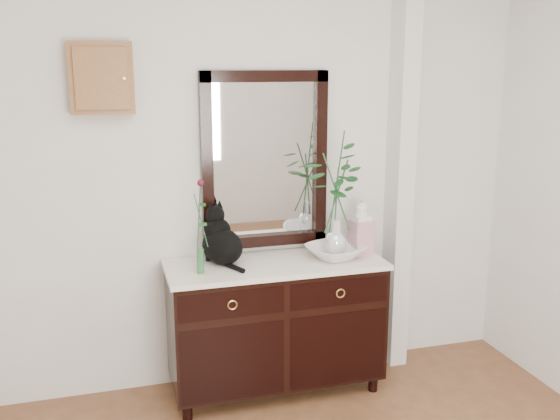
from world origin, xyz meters
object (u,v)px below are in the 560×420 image
object	(u,v)px
lotus_bowl	(335,252)
cat	(222,235)
ginger_jar	(361,227)
sideboard	(276,320)

from	to	relation	value
lotus_bowl	cat	bearing A→B (deg)	172.04
lotus_bowl	ginger_jar	size ratio (longest dim) A/B	0.98
sideboard	cat	xyz separation A→B (m)	(-0.31, 0.07, 0.55)
cat	lotus_bowl	world-z (taller)	cat
sideboard	cat	world-z (taller)	cat
lotus_bowl	ginger_jar	xyz separation A→B (m)	(0.19, 0.05, 0.13)
ginger_jar	cat	bearing A→B (deg)	177.09
sideboard	lotus_bowl	size ratio (longest dim) A/B	3.91
sideboard	ginger_jar	xyz separation A→B (m)	(0.57, 0.03, 0.55)
sideboard	ginger_jar	world-z (taller)	ginger_jar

